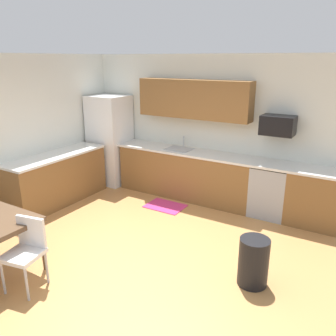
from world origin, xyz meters
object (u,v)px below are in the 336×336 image
Objects in this scene: refrigerator at (110,140)px; oven_range at (270,190)px; microwave at (278,125)px; trash_bin at (253,262)px; chair_near_table at (26,248)px.

oven_range is at bearing 1.33° from refrigerator.
trash_bin is at bearing -80.34° from microwave.
microwave is at bearing 2.98° from refrigerator.
microwave is (0.00, 0.10, 1.11)m from oven_range.
oven_range is 1.52× the size of trash_bin.
refrigerator is 3.13× the size of trash_bin.
refrigerator is at bearing -178.67° from oven_range.
refrigerator reaches higher than microwave.
chair_near_table is 1.42× the size of trash_bin.
microwave is 0.64× the size of chair_near_table.
trash_bin is at bearing -79.88° from oven_range.
oven_range is (3.45, 0.08, -0.49)m from refrigerator.
chair_near_table is at bearing -65.50° from refrigerator.
refrigerator is 3.49m from oven_range.
microwave is at bearing 61.63° from chair_near_table.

